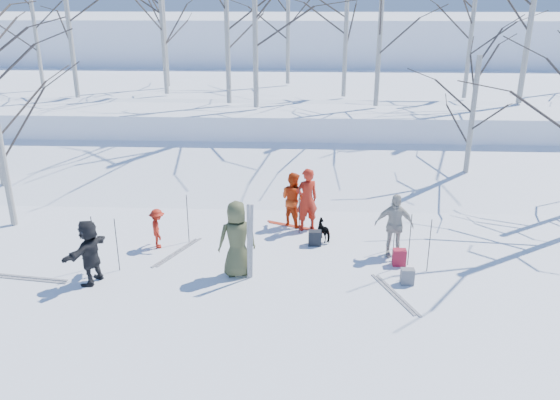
# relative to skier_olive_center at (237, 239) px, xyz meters

# --- Properties ---
(ground) EXTENTS (120.00, 120.00, 0.00)m
(ground) POSITION_rel_skier_olive_center_xyz_m (0.91, 0.13, -0.91)
(ground) COLOR white
(ground) RESTS_ON ground
(snow_ramp) EXTENTS (70.00, 9.49, 4.12)m
(snow_ramp) POSITION_rel_skier_olive_center_xyz_m (0.91, 7.13, -0.76)
(snow_ramp) COLOR white
(snow_ramp) RESTS_ON ground
(snow_plateau) EXTENTS (70.00, 18.00, 2.20)m
(snow_plateau) POSITION_rel_skier_olive_center_xyz_m (0.91, 17.13, 0.09)
(snow_plateau) COLOR white
(snow_plateau) RESTS_ON ground
(far_hill) EXTENTS (90.00, 30.00, 6.00)m
(far_hill) POSITION_rel_skier_olive_center_xyz_m (0.91, 38.13, 1.09)
(far_hill) COLOR white
(far_hill) RESTS_ON ground
(skier_olive_center) EXTENTS (1.02, 0.80, 1.83)m
(skier_olive_center) POSITION_rel_skier_olive_center_xyz_m (0.00, 0.00, 0.00)
(skier_olive_center) COLOR #44482B
(skier_olive_center) RESTS_ON ground
(skier_red_north) EXTENTS (0.77, 0.66, 1.80)m
(skier_red_north) POSITION_rel_skier_olive_center_xyz_m (1.60, 2.80, -0.01)
(skier_red_north) COLOR #AB1E0F
(skier_red_north) RESTS_ON ground
(skier_redor_behind) EXTENTS (0.97, 0.95, 1.58)m
(skier_redor_behind) POSITION_rel_skier_olive_center_xyz_m (1.21, 3.13, -0.13)
(skier_redor_behind) COLOR red
(skier_redor_behind) RESTS_ON ground
(skier_red_seated) EXTENTS (0.60, 0.78, 1.06)m
(skier_red_seated) POSITION_rel_skier_olive_center_xyz_m (-2.27, 1.42, -0.38)
(skier_red_seated) COLOR #AB1E0F
(skier_red_seated) RESTS_ON ground
(skier_cream_east) EXTENTS (0.99, 0.48, 1.65)m
(skier_cream_east) POSITION_rel_skier_olive_center_xyz_m (3.80, 1.23, -0.09)
(skier_cream_east) COLOR beige
(skier_cream_east) RESTS_ON ground
(skier_grey_west) EXTENTS (0.83, 1.49, 1.54)m
(skier_grey_west) POSITION_rel_skier_olive_center_xyz_m (-3.30, -0.55, -0.15)
(skier_grey_west) COLOR black
(skier_grey_west) RESTS_ON ground
(dog) EXTENTS (0.60, 0.71, 0.55)m
(dog) POSITION_rel_skier_olive_center_xyz_m (2.11, 2.12, -0.64)
(dog) COLOR black
(dog) RESTS_ON ground
(upright_ski_left) EXTENTS (0.10, 0.17, 1.90)m
(upright_ski_left) POSITION_rel_skier_olive_center_xyz_m (0.29, -0.25, 0.04)
(upright_ski_left) COLOR silver
(upright_ski_left) RESTS_ON ground
(upright_ski_right) EXTENTS (0.15, 0.23, 1.89)m
(upright_ski_right) POSITION_rel_skier_olive_center_xyz_m (0.35, -0.23, 0.04)
(upright_ski_right) COLOR silver
(upright_ski_right) RESTS_ON ground
(ski_pair_a) EXTENTS (0.69, 1.95, 0.02)m
(ski_pair_a) POSITION_rel_skier_olive_center_xyz_m (-4.84, -0.47, -0.90)
(ski_pair_a) COLOR silver
(ski_pair_a) RESTS_ON ground
(ski_pair_b) EXTENTS (1.56, 2.04, 0.02)m
(ski_pair_b) POSITION_rel_skier_olive_center_xyz_m (1.36, 2.93, -0.90)
(ski_pair_b) COLOR #B6321A
(ski_pair_b) RESTS_ON ground
(ski_pair_c) EXTENTS (1.48, 2.03, 0.02)m
(ski_pair_c) POSITION_rel_skier_olive_center_xyz_m (3.58, -0.79, -0.90)
(ski_pair_c) COLOR silver
(ski_pair_c) RESTS_ON ground
(ski_pair_d) EXTENTS (1.59, 2.05, 0.02)m
(ski_pair_d) POSITION_rel_skier_olive_center_xyz_m (-1.71, 1.11, -0.90)
(ski_pair_d) COLOR silver
(ski_pair_d) RESTS_ON ground
(ski_pole_a) EXTENTS (0.02, 0.02, 1.34)m
(ski_pole_a) POSITION_rel_skier_olive_center_xyz_m (1.74, 2.80, -0.24)
(ski_pole_a) COLOR black
(ski_pole_a) RESTS_ON ground
(ski_pole_b) EXTENTS (0.02, 0.02, 1.34)m
(ski_pole_b) POSITION_rel_skier_olive_center_xyz_m (-3.48, 0.17, -0.24)
(ski_pole_b) COLOR black
(ski_pole_b) RESTS_ON ground
(ski_pole_c) EXTENTS (0.02, 0.02, 1.34)m
(ski_pole_c) POSITION_rel_skier_olive_center_xyz_m (-2.88, 0.06, -0.24)
(ski_pole_c) COLOR black
(ski_pole_c) RESTS_ON ground
(ski_pole_d) EXTENTS (0.02, 0.02, 1.34)m
(ski_pole_d) POSITION_rel_skier_olive_center_xyz_m (3.89, 1.60, -0.24)
(ski_pole_d) COLOR black
(ski_pole_d) RESTS_ON ground
(ski_pole_e) EXTENTS (0.02, 0.02, 1.34)m
(ski_pole_e) POSITION_rel_skier_olive_center_xyz_m (-1.55, 1.80, -0.24)
(ski_pole_e) COLOR black
(ski_pole_e) RESTS_ON ground
(ski_pole_f) EXTENTS (0.02, 0.02, 1.34)m
(ski_pole_f) POSITION_rel_skier_olive_center_xyz_m (4.11, 0.70, -0.24)
(ski_pole_f) COLOR black
(ski_pole_f) RESTS_ON ground
(ski_pole_g) EXTENTS (0.02, 0.02, 1.34)m
(ski_pole_g) POSITION_rel_skier_olive_center_xyz_m (1.41, 2.53, -0.24)
(ski_pole_g) COLOR black
(ski_pole_g) RESTS_ON ground
(ski_pole_h) EXTENTS (0.02, 0.02, 1.34)m
(ski_pole_h) POSITION_rel_skier_olive_center_xyz_m (-3.27, -0.18, -0.24)
(ski_pole_h) COLOR black
(ski_pole_h) RESTS_ON ground
(ski_pole_i) EXTENTS (0.02, 0.02, 1.34)m
(ski_pole_i) POSITION_rel_skier_olive_center_xyz_m (4.51, 0.39, -0.24)
(ski_pole_i) COLOR black
(ski_pole_i) RESTS_ON ground
(backpack_red) EXTENTS (0.32, 0.22, 0.42)m
(backpack_red) POSITION_rel_skier_olive_center_xyz_m (3.89, 0.67, -0.70)
(backpack_red) COLOR maroon
(backpack_red) RESTS_ON ground
(backpack_grey) EXTENTS (0.30, 0.20, 0.38)m
(backpack_grey) POSITION_rel_skier_olive_center_xyz_m (3.92, -0.28, -0.72)
(backpack_grey) COLOR slate
(backpack_grey) RESTS_ON ground
(backpack_dark) EXTENTS (0.34, 0.24, 0.40)m
(backpack_dark) POSITION_rel_skier_olive_center_xyz_m (1.83, 1.76, -0.71)
(backpack_dark) COLOR black
(backpack_dark) RESTS_ON ground
(birch_plateau_a) EXTENTS (4.58, 4.58, 5.68)m
(birch_plateau_a) POSITION_rel_skier_olive_center_xyz_m (4.29, 10.30, 4.13)
(birch_plateau_a) COLOR silver
(birch_plateau_a) RESTS_ON snow_plateau
(birch_plateau_b) EXTENTS (5.17, 5.17, 6.53)m
(birch_plateau_b) POSITION_rel_skier_olive_center_xyz_m (-0.42, 9.75, 4.55)
(birch_plateau_b) COLOR silver
(birch_plateau_b) RESTS_ON snow_plateau
(birch_plateau_c) EXTENTS (4.03, 4.03, 4.90)m
(birch_plateau_c) POSITION_rel_skier_olive_center_xyz_m (-11.03, 14.20, 3.73)
(birch_plateau_c) COLOR silver
(birch_plateau_c) RESTS_ON snow_plateau
(birch_plateau_d) EXTENTS (4.15, 4.15, 5.07)m
(birch_plateau_d) POSITION_rel_skier_olive_center_xyz_m (8.30, 12.40, 3.82)
(birch_plateau_d) COLOR silver
(birch_plateau_d) RESTS_ON snow_plateau
(birch_plateau_e) EXTENTS (6.14, 6.14, 7.91)m
(birch_plateau_e) POSITION_rel_skier_olive_center_xyz_m (10.21, 11.26, 5.24)
(birch_plateau_e) COLOR silver
(birch_plateau_e) RESTS_ON snow_plateau
(birch_plateau_f) EXTENTS (4.81, 4.81, 6.01)m
(birch_plateau_f) POSITION_rel_skier_olive_center_xyz_m (-1.61, 10.62, 4.29)
(birch_plateau_f) COLOR silver
(birch_plateau_f) RESTS_ON snow_plateau
(birch_plateau_g) EXTENTS (4.46, 4.46, 5.51)m
(birch_plateau_g) POSITION_rel_skier_olive_center_xyz_m (3.15, 12.54, 4.04)
(birch_plateau_g) COLOR silver
(birch_plateau_g) RESTS_ON snow_plateau
(birch_plateau_h) EXTENTS (4.94, 4.94, 6.20)m
(birch_plateau_h) POSITION_rel_skier_olive_center_xyz_m (-8.33, 11.67, 4.38)
(birch_plateau_h) COLOR silver
(birch_plateau_h) RESTS_ON snow_plateau
(birch_plateau_i) EXTENTS (4.51, 4.51, 5.59)m
(birch_plateau_i) POSITION_rel_skier_olive_center_xyz_m (-5.24, 15.17, 4.08)
(birch_plateau_i) COLOR silver
(birch_plateau_i) RESTS_ON snow_plateau
(birch_plateau_k) EXTENTS (4.87, 4.87, 6.10)m
(birch_plateau_k) POSITION_rel_skier_olive_center_xyz_m (0.57, 16.34, 4.34)
(birch_plateau_k) COLOR silver
(birch_plateau_k) RESTS_ON snow_plateau
(birch_plateau_l) EXTENTS (4.61, 4.61, 5.73)m
(birch_plateau_l) POSITION_rel_skier_olive_center_xyz_m (-4.74, 12.90, 4.15)
(birch_plateau_l) COLOR silver
(birch_plateau_l) RESTS_ON snow_plateau
(birch_edge_e) EXTENTS (3.76, 3.76, 4.51)m
(birch_edge_e) POSITION_rel_skier_olive_center_xyz_m (6.97, 6.46, 1.34)
(birch_edge_e) COLOR silver
(birch_edge_e) RESTS_ON ground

